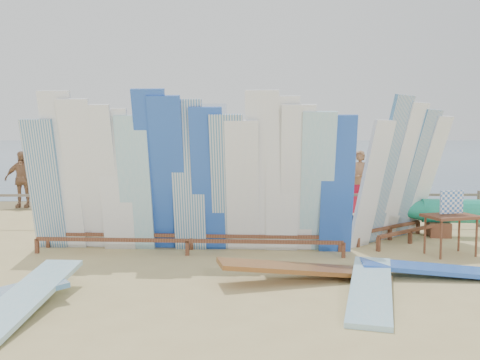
{
  "coord_description": "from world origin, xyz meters",
  "views": [
    {
      "loc": [
        -0.05,
        -9.36,
        2.25
      ],
      "look_at": [
        0.08,
        2.3,
        1.23
      ],
      "focal_mm": 38.0,
      "sensor_mm": 36.0,
      "label": 1
    }
  ],
  "objects_px": {
    "beachgoer_3": "(154,183)",
    "side_surfboard_rack": "(401,177)",
    "beachgoer_6": "(322,183)",
    "beachgoer_5": "(304,181)",
    "beachgoer_10": "(414,185)",
    "beachgoer_7": "(360,180)",
    "beach_chair_right": "(308,213)",
    "main_surfboard_rack": "(188,181)",
    "beach_chair_left": "(212,215)",
    "flat_board_d": "(447,277)",
    "beachgoer_11": "(113,182)",
    "stroller": "(362,208)",
    "beachgoer_8": "(379,191)",
    "flat_board_b": "(371,296)",
    "beachgoer_extra_1": "(22,179)",
    "flat_board_c": "(304,281)",
    "flat_board_a": "(22,314)",
    "beachgoer_2": "(154,185)",
    "vendor_table": "(450,234)"
  },
  "relations": [
    {
      "from": "beachgoer_3",
      "to": "side_surfboard_rack",
      "type": "bearing_deg",
      "value": 178.09
    },
    {
      "from": "side_surfboard_rack",
      "to": "beachgoer_6",
      "type": "xyz_separation_m",
      "value": [
        -1.01,
        3.83,
        -0.48
      ]
    },
    {
      "from": "beachgoer_5",
      "to": "beachgoer_3",
      "type": "relative_size",
      "value": 0.97
    },
    {
      "from": "beachgoer_6",
      "to": "beachgoer_10",
      "type": "xyz_separation_m",
      "value": [
        2.74,
        0.22,
        -0.06
      ]
    },
    {
      "from": "beachgoer_7",
      "to": "beach_chair_right",
      "type": "bearing_deg",
      "value": -87.77
    },
    {
      "from": "main_surfboard_rack",
      "to": "beach_chair_left",
      "type": "distance_m",
      "value": 3.48
    },
    {
      "from": "beachgoer_3",
      "to": "main_surfboard_rack",
      "type": "bearing_deg",
      "value": 140.98
    },
    {
      "from": "beachgoer_6",
      "to": "main_surfboard_rack",
      "type": "bearing_deg",
      "value": -113.39
    },
    {
      "from": "flat_board_d",
      "to": "beachgoer_11",
      "type": "xyz_separation_m",
      "value": [
        -7.0,
        7.2,
        0.88
      ]
    },
    {
      "from": "beachgoer_6",
      "to": "beachgoer_10",
      "type": "distance_m",
      "value": 2.75
    },
    {
      "from": "stroller",
      "to": "beachgoer_5",
      "type": "relative_size",
      "value": 0.6
    },
    {
      "from": "beachgoer_11",
      "to": "beachgoer_8",
      "type": "xyz_separation_m",
      "value": [
        7.35,
        -2.11,
        -0.03
      ]
    },
    {
      "from": "beach_chair_left",
      "to": "beachgoer_10",
      "type": "relative_size",
      "value": 0.47
    },
    {
      "from": "flat_board_b",
      "to": "beachgoer_extra_1",
      "type": "relative_size",
      "value": 1.52
    },
    {
      "from": "flat_board_c",
      "to": "beachgoer_7",
      "type": "distance_m",
      "value": 8.43
    },
    {
      "from": "flat_board_c",
      "to": "beach_chair_left",
      "type": "bearing_deg",
      "value": 6.25
    },
    {
      "from": "stroller",
      "to": "beachgoer_3",
      "type": "relative_size",
      "value": 0.58
    },
    {
      "from": "beachgoer_extra_1",
      "to": "beachgoer_5",
      "type": "bearing_deg",
      "value": -2.09
    },
    {
      "from": "beach_chair_left",
      "to": "beachgoer_6",
      "type": "relative_size",
      "value": 0.44
    },
    {
      "from": "beachgoer_5",
      "to": "beachgoer_11",
      "type": "bearing_deg",
      "value": -3.93
    },
    {
      "from": "flat_board_c",
      "to": "beachgoer_11",
      "type": "height_order",
      "value": "beachgoer_11"
    },
    {
      "from": "beachgoer_6",
      "to": "beachgoer_3",
      "type": "distance_m",
      "value": 4.96
    },
    {
      "from": "side_surfboard_rack",
      "to": "beachgoer_5",
      "type": "bearing_deg",
      "value": 64.09
    },
    {
      "from": "beachgoer_5",
      "to": "beachgoer_11",
      "type": "relative_size",
      "value": 0.92
    },
    {
      "from": "side_surfboard_rack",
      "to": "flat_board_b",
      "type": "relative_size",
      "value": 1.13
    },
    {
      "from": "flat_board_c",
      "to": "beachgoer_7",
      "type": "relative_size",
      "value": 1.5
    },
    {
      "from": "side_surfboard_rack",
      "to": "stroller",
      "type": "bearing_deg",
      "value": 56.18
    },
    {
      "from": "beach_chair_left",
      "to": "beachgoer_extra_1",
      "type": "bearing_deg",
      "value": 161.84
    },
    {
      "from": "flat_board_a",
      "to": "flat_board_c",
      "type": "xyz_separation_m",
      "value": [
        3.77,
        1.46,
        0.0
      ]
    },
    {
      "from": "beach_chair_left",
      "to": "beachgoer_2",
      "type": "relative_size",
      "value": 0.46
    },
    {
      "from": "flat_board_c",
      "to": "beach_chair_right",
      "type": "relative_size",
      "value": 3.36
    },
    {
      "from": "beachgoer_3",
      "to": "beachgoer_7",
      "type": "height_order",
      "value": "beachgoer_7"
    },
    {
      "from": "beach_chair_left",
      "to": "beach_chair_right",
      "type": "xyz_separation_m",
      "value": [
        2.49,
        0.13,
        0.01
      ]
    },
    {
      "from": "flat_board_a",
      "to": "beachgoer_3",
      "type": "xyz_separation_m",
      "value": [
        0.27,
        8.86,
        0.84
      ]
    },
    {
      "from": "beach_chair_right",
      "to": "beachgoer_7",
      "type": "relative_size",
      "value": 0.45
    },
    {
      "from": "beachgoer_8",
      "to": "beachgoer_7",
      "type": "bearing_deg",
      "value": -121.45
    },
    {
      "from": "beachgoer_7",
      "to": "flat_board_b",
      "type": "bearing_deg",
      "value": -63.03
    },
    {
      "from": "side_surfboard_rack",
      "to": "vendor_table",
      "type": "distance_m",
      "value": 1.65
    },
    {
      "from": "beach_chair_right",
      "to": "beachgoer_2",
      "type": "distance_m",
      "value": 4.48
    },
    {
      "from": "vendor_table",
      "to": "beachgoer_8",
      "type": "distance_m",
      "value": 3.62
    },
    {
      "from": "flat_board_c",
      "to": "flat_board_b",
      "type": "bearing_deg",
      "value": -143.56
    },
    {
      "from": "stroller",
      "to": "flat_board_b",
      "type": "bearing_deg",
      "value": -108.82
    },
    {
      "from": "flat_board_c",
      "to": "beachgoer_3",
      "type": "height_order",
      "value": "beachgoer_3"
    },
    {
      "from": "vendor_table",
      "to": "stroller",
      "type": "distance_m",
      "value": 3.69
    },
    {
      "from": "flat_board_b",
      "to": "stroller",
      "type": "height_order",
      "value": "stroller"
    },
    {
      "from": "beach_chair_right",
      "to": "beachgoer_5",
      "type": "bearing_deg",
      "value": 56.74
    },
    {
      "from": "beachgoer_extra_1",
      "to": "beachgoer_10",
      "type": "xyz_separation_m",
      "value": [
        11.92,
        -1.28,
        -0.05
      ]
    },
    {
      "from": "stroller",
      "to": "beachgoer_8",
      "type": "xyz_separation_m",
      "value": [
        0.44,
        -0.03,
        0.45
      ]
    },
    {
      "from": "flat_board_c",
      "to": "beachgoer_8",
      "type": "distance_m",
      "value": 5.94
    },
    {
      "from": "beachgoer_6",
      "to": "flat_board_c",
      "type": "bearing_deg",
      "value": -89.91
    }
  ]
}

